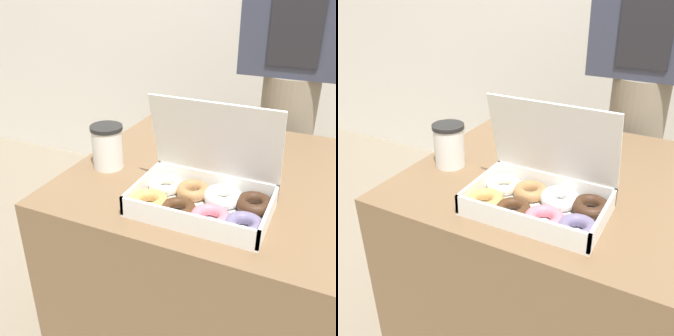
{
  "view_description": "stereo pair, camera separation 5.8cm",
  "coord_description": "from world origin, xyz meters",
  "views": [
    {
      "loc": [
        0.32,
        -1.04,
        1.31
      ],
      "look_at": [
        -0.07,
        -0.19,
        0.83
      ],
      "focal_mm": 42.0,
      "sensor_mm": 36.0,
      "label": 1
    },
    {
      "loc": [
        0.37,
        -1.01,
        1.31
      ],
      "look_at": [
        -0.07,
        -0.19,
        0.83
      ],
      "focal_mm": 42.0,
      "sensor_mm": 36.0,
      "label": 2
    }
  ],
  "objects": [
    {
      "name": "donut_box",
      "position": [
        0.04,
        -0.23,
        0.8
      ],
      "size": [
        0.38,
        0.24,
        0.27
      ],
      "color": "white",
      "rests_on": "table"
    },
    {
      "name": "coffee_cup",
      "position": [
        -0.3,
        -0.12,
        0.83
      ],
      "size": [
        0.1,
        0.1,
        0.13
      ],
      "color": "white",
      "rests_on": "table"
    },
    {
      "name": "person_customer",
      "position": [
        0.12,
        0.6,
        0.98
      ],
      "size": [
        0.42,
        0.23,
        1.78
      ],
      "color": "gray",
      "rests_on": "ground_plane"
    },
    {
      "name": "table",
      "position": [
        0.0,
        0.0,
        0.38
      ],
      "size": [
        0.82,
        0.83,
        0.76
      ],
      "color": "brown",
      "rests_on": "ground_plane"
    }
  ]
}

